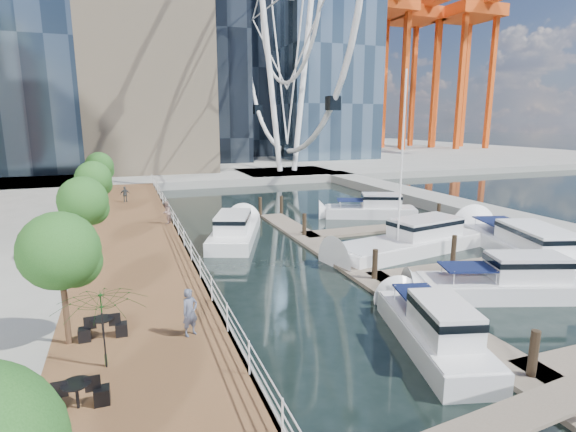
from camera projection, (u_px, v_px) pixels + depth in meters
The scene contains 16 objects.
ground at pixel (418, 367), 15.76m from camera, with size 520.00×520.00×0.00m, color black.
boardwalk at pixel (135, 259), 26.42m from camera, with size 6.00×60.00×1.00m, color brown.
seawall at pixel (186, 254), 27.43m from camera, with size 0.25×60.00×1.00m, color #595954.
land_far at pixel (163, 154), 109.36m from camera, with size 200.00×114.00×1.00m, color gray.
breakwater at pixel (469, 210), 40.75m from camera, with size 4.00×60.00×1.00m, color gray.
pier at pixel (287, 174), 68.13m from camera, with size 14.00×12.00×1.00m, color gray.
railing at pixel (184, 238), 27.18m from camera, with size 0.10×60.00×1.05m, color white, non-canonical shape.
floating_docks at pixel (428, 254), 27.51m from camera, with size 16.00×34.00×2.60m.
port_cranes at pixel (417, 77), 122.21m from camera, with size 40.00×52.00×38.00m.
street_trees at pixel (83, 201), 23.91m from camera, with size 2.60×42.60×4.60m.
yacht_foreground at pixel (503, 297), 22.05m from camera, with size 2.47×9.21×2.15m, color silver, non-canonical shape.
pedestrian_near at pixel (190, 312), 15.82m from camera, with size 0.63×0.41×1.73m, color #494E61.
pedestrian_mid at pixel (166, 212), 33.13m from camera, with size 0.82×0.64×1.69m, color gray.
pedestrian_far at pixel (125, 194), 41.94m from camera, with size 0.87×0.36×1.48m, color #31393E.
moored_yachts at pixel (421, 256), 28.59m from camera, with size 23.19×35.41×11.50m.
cafe_seating at pixel (103, 417), 9.78m from camera, with size 4.38×10.51×2.51m.
Camera 1 is at (-9.20, -11.88, 8.48)m, focal length 28.00 mm.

